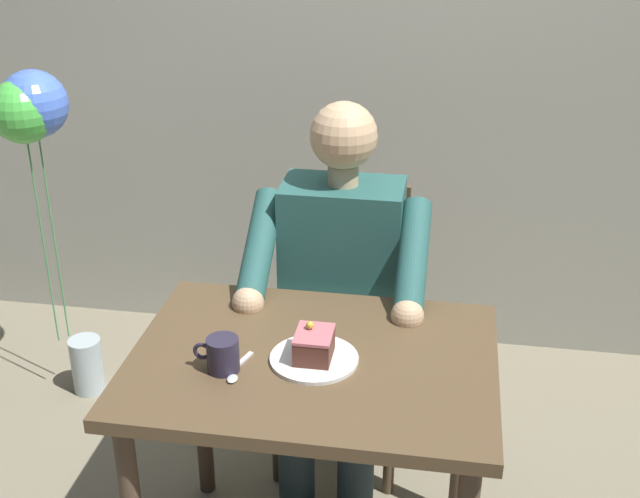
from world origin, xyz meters
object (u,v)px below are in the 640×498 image
seated_person (338,300)px  dessert_spoon (236,372)px  dining_table (313,391)px  cake_slice (314,345)px  coffee_cup (222,354)px  balloon_display (37,145)px  chair (345,311)px

seated_person → dessert_spoon: (0.17, 0.54, 0.08)m
dining_table → cake_slice: 0.15m
dining_table → seated_person: 0.44m
cake_slice → dessert_spoon: 0.20m
dining_table → coffee_cup: 0.27m
coffee_cup → balloon_display: size_ratio=0.09×
dining_table → balloon_display: bearing=-34.7°
dining_table → chair: bearing=-90.0°
coffee_cup → dessert_spoon: (-0.03, 0.01, -0.04)m
coffee_cup → dessert_spoon: bearing=164.2°
chair → coffee_cup: 0.78m
chair → cake_slice: chair is taller
coffee_cup → dessert_spoon: size_ratio=0.81×
dining_table → balloon_display: balloon_display is taller
dessert_spoon → coffee_cup: bearing=-15.8°
chair → dessert_spoon: chair is taller
dining_table → seated_person: (0.00, -0.44, 0.02)m
balloon_display → coffee_cup: bearing=136.1°
seated_person → cake_slice: (-0.01, 0.46, 0.12)m
cake_slice → coffee_cup: (0.21, 0.08, -0.00)m
coffee_cup → cake_slice: bearing=-160.2°
dining_table → dessert_spoon: bearing=31.1°
seated_person → coffee_cup: bearing=69.1°
chair → coffee_cup: (0.20, 0.71, 0.26)m
balloon_display → cake_slice: bearing=144.9°
chair → balloon_display: balloon_display is taller
dessert_spoon → seated_person: bearing=-107.4°
chair → cake_slice: (-0.01, 0.63, 0.26)m
dessert_spoon → balloon_display: size_ratio=0.12×
coffee_cup → dining_table: bearing=-155.5°
dining_table → balloon_display: size_ratio=0.74×
cake_slice → dining_table: bearing=-68.5°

